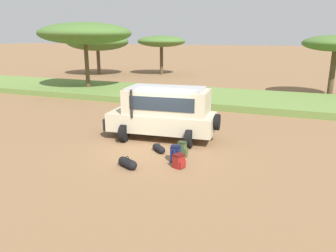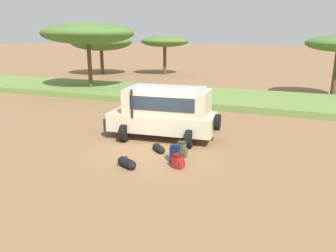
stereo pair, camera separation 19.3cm
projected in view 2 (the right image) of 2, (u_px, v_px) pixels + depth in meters
The scene contains 11 objects.
ground_plane at pixel (158, 149), 14.10m from camera, with size 320.00×320.00×0.00m, color olive.
grass_bank at pixel (222, 98), 24.37m from camera, with size 120.00×7.00×0.44m.
safari_vehicle at pixel (164, 112), 15.17m from camera, with size 5.44×3.06×2.44m.
backpack_beside_front_wheel at pixel (175, 154), 12.58m from camera, with size 0.42×0.46×0.64m.
backpack_cluster_center at pixel (178, 161), 12.01m from camera, with size 0.48×0.47×0.52m.
backpack_near_rear_wheel at pixel (182, 149), 13.09m from camera, with size 0.42×0.33×0.63m.
duffel_bag_low_black_case at pixel (127, 163), 12.04m from camera, with size 0.88×0.59×0.45m.
duffel_bag_soft_canvas at pixel (159, 148), 13.67m from camera, with size 0.69×0.62×0.40m.
acacia_tree_far_left at pixel (101, 42), 40.07m from camera, with size 7.71×7.01×5.06m.
acacia_tree_left_mid at pixel (88, 34), 27.01m from camera, with size 7.78×7.20×5.77m.
acacia_tree_centre_back at pixel (165, 42), 40.02m from camera, with size 5.89×5.52×4.71m.
Camera 2 is at (5.46, -12.17, 4.70)m, focal length 35.00 mm.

